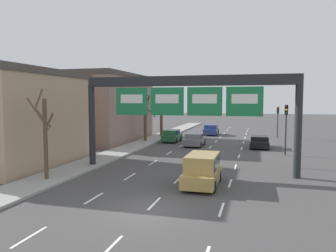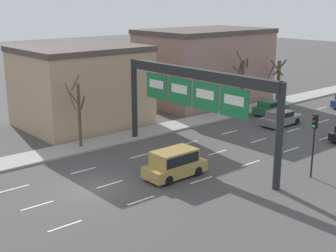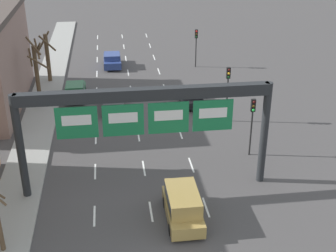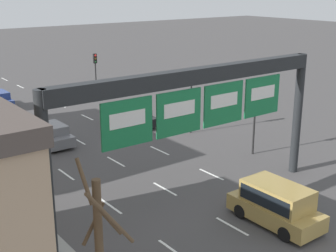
# 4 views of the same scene
# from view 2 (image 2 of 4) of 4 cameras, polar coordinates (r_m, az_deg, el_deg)

# --- Properties ---
(ground_plane) EXTENTS (220.00, 220.00, 0.00)m
(ground_plane) POSITION_cam_2_polar(r_m,az_deg,el_deg) (30.05, -8.69, -7.51)
(ground_plane) COLOR #474444
(sidewalk_left) EXTENTS (2.80, 110.00, 0.15)m
(sidewalk_left) POSITION_cam_2_polar(r_m,az_deg,el_deg) (36.68, -15.37, -3.55)
(sidewalk_left) COLOR #999993
(sidewalk_left) RESTS_ON ground_plane
(lane_dashes) EXTENTS (6.72, 67.00, 0.01)m
(lane_dashes) POSITION_cam_2_polar(r_m,az_deg,el_deg) (38.39, 8.63, -2.45)
(lane_dashes) COLOR white
(lane_dashes) RESTS_ON ground_plane
(sign_gantry) EXTENTS (15.28, 0.70, 6.79)m
(sign_gantry) POSITION_cam_2_polar(r_m,az_deg,el_deg) (33.54, 3.32, 4.58)
(sign_gantry) COLOR #232628
(sign_gantry) RESTS_ON ground_plane
(building_near) EXTENTS (9.30, 10.95, 7.43)m
(building_near) POSITION_cam_2_polar(r_m,az_deg,el_deg) (44.64, -10.54, 4.85)
(building_near) COLOR tan
(building_near) RESTS_ON ground_plane
(building_far) EXTENTS (9.40, 14.56, 8.32)m
(building_far) POSITION_cam_2_polar(r_m,az_deg,el_deg) (54.49, 4.48, 7.36)
(building_far) COLOR gray
(building_far) RESTS_ON ground_plane
(car_green) EXTENTS (1.80, 4.01, 1.48)m
(car_green) POSITION_cam_2_polar(r_m,az_deg,el_deg) (49.51, 12.40, 2.28)
(car_green) COLOR #235B38
(car_green) RESTS_ON ground_plane
(car_grey) EXTENTS (1.89, 4.32, 1.42)m
(car_grey) POSITION_cam_2_polar(r_m,az_deg,el_deg) (45.34, 13.56, 1.01)
(car_grey) COLOR slate
(car_grey) RESTS_ON ground_plane
(suv_gold) EXTENTS (1.92, 4.31, 1.89)m
(suv_gold) POSITION_cam_2_polar(r_m,az_deg,el_deg) (31.16, 0.82, -4.44)
(suv_gold) COLOR #A88947
(suv_gold) RESTS_ON ground_plane
(traffic_light_near_gantry) EXTENTS (0.30, 0.35, 4.31)m
(traffic_light_near_gantry) POSITION_cam_2_polar(r_m,az_deg,el_deg) (31.94, 17.39, -0.81)
(traffic_light_near_gantry) COLOR black
(traffic_light_near_gantry) RESTS_ON ground_plane
(tree_bare_closest) EXTENTS (2.24, 2.22, 4.89)m
(tree_bare_closest) POSITION_cam_2_polar(r_m,az_deg,el_deg) (54.61, 13.24, 5.60)
(tree_bare_closest) COLOR brown
(tree_bare_closest) RESTS_ON sidewalk_left
(tree_bare_second) EXTENTS (1.49, 1.20, 5.68)m
(tree_bare_second) POSITION_cam_2_polar(r_m,az_deg,el_deg) (37.37, -10.85, 1.74)
(tree_bare_second) COLOR brown
(tree_bare_second) RESTS_ON sidewalk_left
(tree_bare_third) EXTENTS (1.72, 1.87, 6.23)m
(tree_bare_third) POSITION_cam_2_polar(r_m,az_deg,el_deg) (50.10, 9.02, 5.41)
(tree_bare_third) COLOR brown
(tree_bare_third) RESTS_ON sidewalk_left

